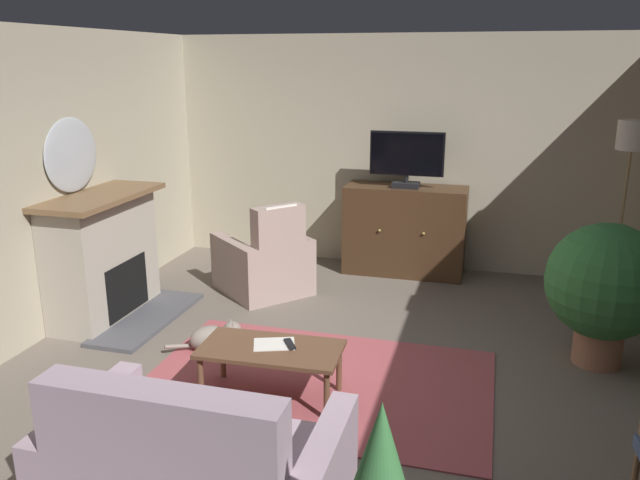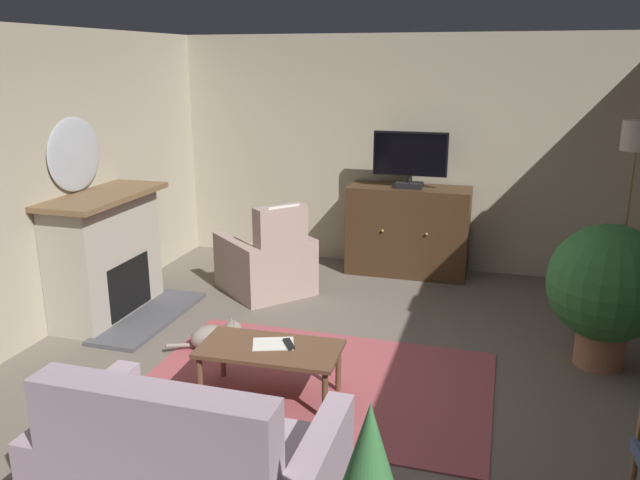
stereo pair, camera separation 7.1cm
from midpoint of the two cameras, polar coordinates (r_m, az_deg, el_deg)
The scene contains 16 objects.
ground_plane at distance 5.00m, azimuth 0.19°, elevation -13.46°, with size 6.02×7.02×0.04m, color #665B51.
wall_back at distance 7.62m, azimuth 6.75°, elevation 7.77°, with size 6.02×0.10×2.72m, color #B2A88E.
wall_left at distance 5.84m, azimuth -26.97°, elevation 3.60°, with size 0.10×7.02×2.72m, color #B2A88E.
rug_central at distance 5.08m, azimuth -0.63°, elevation -12.62°, with size 2.68×1.76×0.01m, color #9E474C.
fireplace at distance 6.44m, azimuth -19.12°, elevation -1.63°, with size 0.96×1.41×1.22m.
wall_mirror_oval at distance 6.37m, azimuth -21.78°, elevation 7.13°, with size 0.06×0.77×0.69m, color #B2B7BF.
tv_cabinet at distance 7.44m, azimuth 7.36°, elevation 0.71°, with size 1.38×0.56×1.03m.
television at distance 7.20m, azimuth 7.55°, elevation 7.34°, with size 0.83×0.20×0.63m.
coffee_table at distance 4.72m, azimuth -4.88°, elevation -10.12°, with size 1.06×0.57×0.42m.
tv_remote at distance 4.71m, azimuth -3.17°, elevation -9.36°, with size 0.17×0.05×0.02m, color black.
folded_newspaper at distance 4.74m, azimuth -4.58°, elevation -9.33°, with size 0.30×0.22×0.01m, color silver.
sofa_floral at distance 3.63m, azimuth -11.73°, elevation -20.16°, with size 1.52×0.95×1.00m.
armchair_angled_to_table at distance 6.83m, azimuth -5.28°, elevation -2.15°, with size 1.20×1.20×1.03m.
potted_plant_small_fern_corner at distance 5.59m, azimuth 24.00°, elevation -3.70°, with size 0.95×0.95×1.19m.
cat at distance 5.65m, azimuth -9.95°, elevation -8.55°, with size 0.57×0.44×0.24m.
floor_lamp at distance 7.09m, azimuth 25.82°, elevation 6.17°, with size 0.35×0.35×1.86m.
Camera 1 is at (1.12, -4.21, 2.44)m, focal length 35.52 mm.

